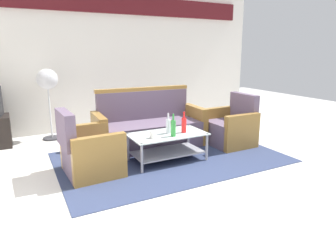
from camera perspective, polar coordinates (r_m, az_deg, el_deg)
name	(u,v)px	position (r m, az deg, el deg)	size (l,w,h in m)	color
ground_plane	(196,175)	(3.92, 5.45, -11.01)	(14.00, 14.00, 0.00)	silver
wall_back	(118,56)	(6.37, -9.64, 11.66)	(6.52, 0.19, 2.80)	silver
rug	(171,157)	(4.51, 0.52, -7.64)	(3.25, 2.07, 0.01)	#2D3856
couch	(149,128)	(4.94, -3.60, -2.07)	(1.83, 0.81, 0.96)	#5B4C60
armchair_left	(89,153)	(3.99, -14.89, -6.53)	(0.73, 0.79, 0.85)	#5B4C60
armchair_right	(230,128)	(5.16, 11.90, -2.00)	(0.70, 0.76, 0.85)	#5B4C60
coffee_table	(167,143)	(4.31, -0.10, -4.90)	(1.10, 0.60, 0.40)	silver
bottle_red	(184,125)	(4.30, 3.08, -1.38)	(0.07, 0.07, 0.31)	red
bottle_clear	(168,126)	(4.26, 0.05, -1.58)	(0.07, 0.07, 0.30)	silver
bottle_green	(173,128)	(4.11, 1.01, -1.99)	(0.07, 0.07, 0.32)	#2D8C38
cup	(152,134)	(4.05, -3.00, -3.28)	(0.08, 0.08, 0.10)	silver
pedestal_fan	(48,83)	(5.65, -22.14, 6.09)	(0.36, 0.36, 1.27)	#2D2D33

